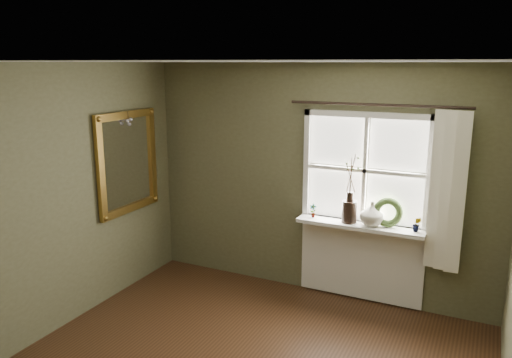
{
  "coord_description": "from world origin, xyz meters",
  "views": [
    {
      "loc": [
        1.75,
        -2.92,
        2.6
      ],
      "look_at": [
        -0.41,
        1.55,
        1.43
      ],
      "focal_mm": 35.0,
      "sensor_mm": 36.0,
      "label": 1
    }
  ],
  "objects_px": {
    "cream_vase": "(372,214)",
    "gilt_mirror": "(128,162)",
    "wreath": "(387,215)",
    "dark_jug": "(349,212)"
  },
  "relations": [
    {
      "from": "dark_jug",
      "to": "gilt_mirror",
      "type": "relative_size",
      "value": 0.21
    },
    {
      "from": "wreath",
      "to": "gilt_mirror",
      "type": "height_order",
      "value": "gilt_mirror"
    },
    {
      "from": "cream_vase",
      "to": "gilt_mirror",
      "type": "bearing_deg",
      "value": -165.44
    },
    {
      "from": "cream_vase",
      "to": "gilt_mirror",
      "type": "xyz_separation_m",
      "value": [
        -2.64,
        -0.68,
        0.45
      ]
    },
    {
      "from": "cream_vase",
      "to": "wreath",
      "type": "relative_size",
      "value": 0.83
    },
    {
      "from": "dark_jug",
      "to": "cream_vase",
      "type": "height_order",
      "value": "cream_vase"
    },
    {
      "from": "cream_vase",
      "to": "wreath",
      "type": "xyz_separation_m",
      "value": [
        0.15,
        0.04,
        -0.01
      ]
    },
    {
      "from": "wreath",
      "to": "cream_vase",
      "type": "bearing_deg",
      "value": 176.72
    },
    {
      "from": "cream_vase",
      "to": "dark_jug",
      "type": "bearing_deg",
      "value": 180.0
    },
    {
      "from": "cream_vase",
      "to": "gilt_mirror",
      "type": "distance_m",
      "value": 2.76
    }
  ]
}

